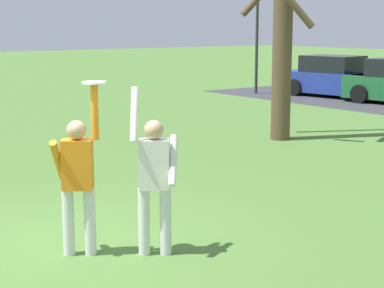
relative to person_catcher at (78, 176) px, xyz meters
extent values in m
plane|color=#4C7533|center=(-0.36, 0.00, -0.98)|extent=(120.00, 120.00, 0.00)
cylinder|color=silver|center=(-0.08, -0.11, -0.57)|extent=(0.14, 0.14, 0.82)
cylinder|color=silver|center=(0.08, 0.11, -0.57)|extent=(0.14, 0.14, 0.82)
cube|color=orange|center=(0.00, 0.00, 0.14)|extent=(0.39, 0.42, 0.60)
sphere|color=tan|center=(0.00, 0.00, 0.55)|extent=(0.23, 0.23, 0.23)
cylinder|color=orange|center=(-0.13, -0.18, 0.19)|extent=(0.42, 0.34, 0.59)
cylinder|color=orange|center=(0.13, 0.18, 0.77)|extent=(0.09, 0.09, 0.66)
cylinder|color=silver|center=(0.61, 0.85, -0.57)|extent=(0.14, 0.14, 0.82)
cylinder|color=silver|center=(0.46, 0.64, -0.57)|extent=(0.14, 0.14, 0.82)
cube|color=silver|center=(0.53, 0.74, 0.14)|extent=(0.39, 0.42, 0.60)
sphere|color=tan|center=(0.53, 0.74, 0.55)|extent=(0.23, 0.23, 0.23)
cylinder|color=silver|center=(0.66, 0.92, 0.19)|extent=(0.42, 0.34, 0.59)
cylinder|color=silver|center=(0.40, 0.56, 0.74)|extent=(0.31, 0.25, 0.65)
cylinder|color=white|center=(0.13, 0.18, 1.11)|extent=(0.28, 0.28, 0.02)
cube|color=#233893|center=(-9.97, 16.09, -0.43)|extent=(4.31, 2.36, 0.80)
cube|color=black|center=(-10.12, 16.06, 0.29)|extent=(2.31, 1.92, 0.64)
cylinder|color=black|center=(-8.84, 17.17, -0.65)|extent=(0.68, 0.31, 0.66)
cylinder|color=black|center=(-8.58, 15.36, -0.65)|extent=(0.68, 0.31, 0.66)
cylinder|color=black|center=(-11.35, 16.81, -0.65)|extent=(0.68, 0.31, 0.66)
cylinder|color=black|center=(-11.10, 15.00, -0.65)|extent=(0.68, 0.31, 0.66)
cylinder|color=black|center=(-7.96, 15.08, -0.65)|extent=(0.68, 0.31, 0.66)
cylinder|color=brown|center=(-4.33, 7.61, 2.02)|extent=(0.47, 0.47, 6.01)
cylinder|color=#2D2D33|center=(-12.67, 14.38, 1.02)|extent=(0.12, 0.12, 4.00)
camera|label=1|loc=(6.76, -3.32, 1.76)|focal=59.83mm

